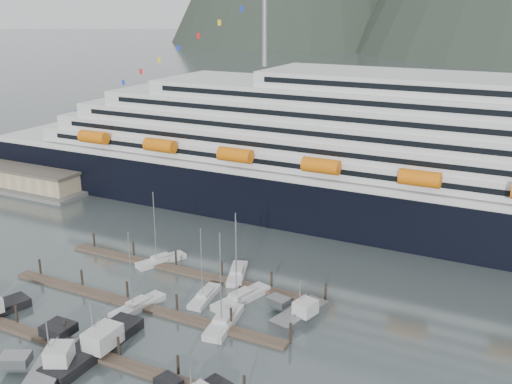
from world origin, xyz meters
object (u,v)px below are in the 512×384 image
trawler_b (50,365)px  warehouse (20,173)px  trawler_c (93,345)px  sailboat_f (237,274)px  sailboat_c (205,297)px  sailboat_e (161,261)px  sailboat_g (241,298)px  cruise_ship (452,173)px  trawler_e (299,313)px  sailboat_b (138,306)px  sailboat_h (224,322)px

trawler_b → warehouse: bearing=23.6°
warehouse → trawler_c: (69.09, -51.30, -1.26)m
sailboat_f → trawler_c: (-5.89, -28.04, 0.59)m
warehouse → sailboat_c: (74.38, -32.52, -1.85)m
sailboat_e → sailboat_g: size_ratio=0.90×
sailboat_c → sailboat_g: 5.60m
cruise_ship → trawler_c: cruise_ship is taller
trawler_e → warehouse: bearing=84.2°
cruise_ship → sailboat_b: cruise_ship is taller
warehouse → sailboat_g: 85.26m
trawler_e → sailboat_b: bearing=123.8°
sailboat_c → trawler_b: bearing=156.3°
sailboat_b → trawler_e: sailboat_b is taller
sailboat_e → trawler_b: 33.21m
warehouse → sailboat_e: 65.42m
cruise_ship → sailboat_h: (-21.20, -50.80, -11.60)m
cruise_ship → sailboat_c: cruise_ship is taller
sailboat_e → trawler_e: sailboat_e is taller
warehouse → sailboat_b: (67.17, -39.54, -1.84)m
sailboat_g → trawler_c: 23.33m
sailboat_b → trawler_b: sailboat_b is taller
sailboat_e → trawler_b: size_ratio=1.13×
warehouse → sailboat_f: (74.98, -23.26, -1.85)m
sailboat_c → sailboat_g: bearing=-76.5°
sailboat_e → trawler_e: bearing=-78.9°
sailboat_b → sailboat_h: 13.76m
sailboat_g → trawler_b: bearing=171.1°
sailboat_g → trawler_c: size_ratio=0.94×
sailboat_f → sailboat_g: 8.58m
sailboat_g → sailboat_h: sailboat_g is taller
trawler_c → trawler_e: bearing=-45.7°
sailboat_h → trawler_e: sailboat_h is taller
cruise_ship → sailboat_b: (-34.86, -52.48, -11.63)m
sailboat_e → sailboat_c: bearing=-95.8°
sailboat_c → trawler_c: bearing=156.5°
sailboat_g → sailboat_c: bearing=127.1°
sailboat_h → warehouse: bearing=55.2°
sailboat_b → sailboat_h: size_ratio=0.87×
sailboat_g → trawler_c: sailboat_g is taller
sailboat_g → trawler_e: bearing=-78.9°
warehouse → trawler_e: size_ratio=4.35×
warehouse → sailboat_h: sailboat_h is taller
sailboat_f → trawler_c: size_ratio=0.67×
trawler_b → trawler_c: (1.70, 5.76, 0.06)m
sailboat_e → trawler_b: bearing=-144.0°
sailboat_e → sailboat_f: bearing=-60.6°
sailboat_b → sailboat_f: (7.81, 16.28, -0.01)m
sailboat_f → trawler_e: (14.42, -8.04, 0.46)m
cruise_ship → trawler_c: size_ratio=13.32×
sailboat_c → sailboat_f: sailboat_c is taller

